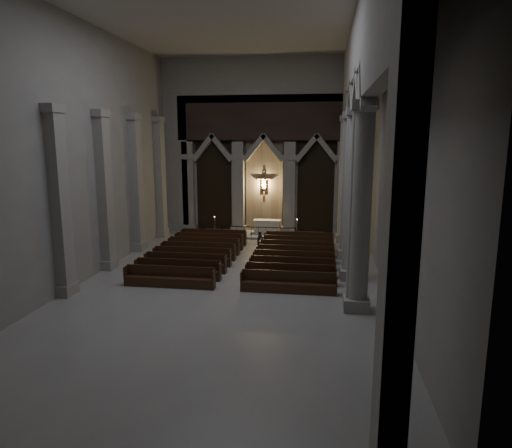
# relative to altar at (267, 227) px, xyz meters

# --- Properties ---
(room) EXTENTS (24.00, 24.10, 12.00)m
(room) POSITION_rel_altar_xyz_m (-0.34, -10.76, 6.98)
(room) COLOR #9B9993
(room) RESTS_ON ground
(sanctuary_wall) EXTENTS (14.00, 0.77, 12.00)m
(sanctuary_wall) POSITION_rel_altar_xyz_m (-0.34, 0.77, 5.99)
(sanctuary_wall) COLOR #9A978F
(sanctuary_wall) RESTS_ON ground
(right_arcade) EXTENTS (1.00, 24.00, 12.00)m
(right_arcade) POSITION_rel_altar_xyz_m (5.16, -9.43, 7.20)
(right_arcade) COLOR #9A978F
(right_arcade) RESTS_ON ground
(left_pilasters) EXTENTS (0.60, 13.00, 8.03)m
(left_pilasters) POSITION_rel_altar_xyz_m (-7.09, -7.26, 3.28)
(left_pilasters) COLOR #9A978F
(left_pilasters) RESTS_ON ground
(sanctuary_step) EXTENTS (8.50, 2.60, 0.15)m
(sanctuary_step) POSITION_rel_altar_xyz_m (-0.34, -0.16, -0.55)
(sanctuary_step) COLOR #9A978F
(sanctuary_step) RESTS_ON ground
(altar) EXTENTS (1.86, 0.74, 0.94)m
(altar) POSITION_rel_altar_xyz_m (0.00, 0.00, 0.00)
(altar) COLOR beige
(altar) RESTS_ON sanctuary_step
(altar_rail) EXTENTS (4.91, 0.09, 0.96)m
(altar_rail) POSITION_rel_altar_xyz_m (-0.34, -1.77, 0.01)
(altar_rail) COLOR black
(altar_rail) RESTS_ON ground
(candle_stand_left) EXTENTS (0.24, 0.24, 1.40)m
(candle_stand_left) POSITION_rel_altar_xyz_m (-3.48, -0.93, -0.24)
(candle_stand_left) COLOR #9C6630
(candle_stand_left) RESTS_ON ground
(candle_stand_right) EXTENTS (0.24, 0.24, 1.42)m
(candle_stand_right) POSITION_rel_altar_xyz_m (2.13, -1.23, -0.24)
(candle_stand_right) COLOR #9C6630
(candle_stand_right) RESTS_ON ground
(pews) EXTENTS (9.60, 8.97, 0.94)m
(pews) POSITION_rel_altar_xyz_m (-0.34, -7.36, -0.32)
(pews) COLOR black
(pews) RESTS_ON ground
(worshipper) EXTENTS (0.49, 0.42, 1.14)m
(worshipper) POSITION_rel_altar_xyz_m (0.12, -4.30, -0.05)
(worshipper) COLOR black
(worshipper) RESTS_ON ground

